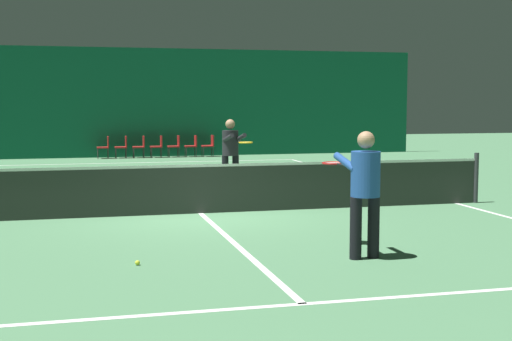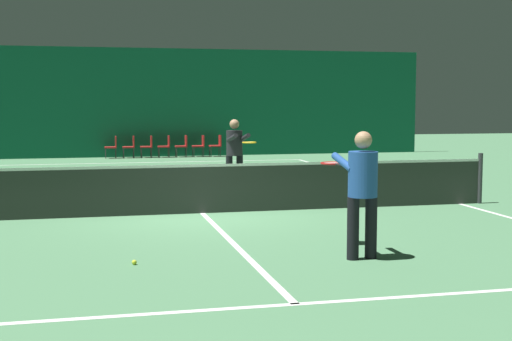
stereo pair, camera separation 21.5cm
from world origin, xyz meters
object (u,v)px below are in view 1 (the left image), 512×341
object	(u,v)px
tennis_ball	(137,263)
courtside_chair_0	(105,146)
player_near	(364,184)
courtside_chair_6	(209,144)
courtside_chair_2	(141,145)
courtside_chair_1	(123,145)
courtside_chair_3	(158,145)
player_far	(231,149)
courtside_chair_5	(193,144)
courtside_chair_4	(175,145)
tennis_net	(200,187)

from	to	relation	value
tennis_ball	courtside_chair_0	bearing A→B (deg)	89.00
player_near	courtside_chair_0	bearing A→B (deg)	3.02
player_near	courtside_chair_6	world-z (taller)	player_near
courtside_chair_2	courtside_chair_6	distance (m)	2.69
courtside_chair_0	courtside_chair_1	world-z (taller)	same
courtside_chair_3	courtside_chair_6	size ratio (longest dim) A/B	1.00
player_far	courtside_chair_0	xyz separation A→B (m)	(-2.58, 10.74, -0.52)
courtside_chair_3	courtside_chair_1	bearing A→B (deg)	-90.00
courtside_chair_2	courtside_chair_0	bearing A→B (deg)	-90.00
courtside_chair_5	courtside_chair_0	bearing A→B (deg)	-90.00
player_near	courtside_chair_5	bearing A→B (deg)	-7.30
courtside_chair_2	courtside_chair_5	distance (m)	2.02
player_far	courtside_chair_1	bearing A→B (deg)	-178.22
courtside_chair_1	courtside_chair_3	world-z (taller)	same
player_far	courtside_chair_4	bearing A→B (deg)	171.10
player_far	courtside_chair_1	xyz separation A→B (m)	(-1.91, 10.74, -0.52)
courtside_chair_5	tennis_ball	world-z (taller)	courtside_chair_5
courtside_chair_0	tennis_ball	xyz separation A→B (m)	(-0.32, -18.28, -0.45)
courtside_chair_1	player_near	bearing A→B (deg)	6.36
player_near	tennis_ball	distance (m)	3.23
courtside_chair_2	courtside_chair_4	bearing A→B (deg)	90.00
tennis_net	courtside_chair_5	distance (m)	14.31
player_far	courtside_chair_5	xyz separation A→B (m)	(0.79, 10.74, -0.52)
player_far	tennis_ball	distance (m)	8.14
tennis_net	courtside_chair_3	bearing A→B (deg)	86.84
courtside_chair_2	courtside_chair_5	size ratio (longest dim) A/B	1.00
courtside_chair_2	player_near	bearing A→B (deg)	4.30
courtside_chair_4	courtside_chair_6	world-z (taller)	same
courtside_chair_1	courtside_chair_5	world-z (taller)	same
player_near	courtside_chair_3	distance (m)	18.61
courtside_chair_4	player_near	bearing A→B (deg)	0.16
player_far	courtside_chair_4	distance (m)	10.76
player_far	courtside_chair_3	size ratio (longest dim) A/B	2.06
player_far	courtside_chair_0	distance (m)	11.06
tennis_ball	courtside_chair_2	bearing A→B (deg)	84.80
courtside_chair_1	courtside_chair_0	bearing A→B (deg)	-90.00
courtside_chair_1	courtside_chair_3	distance (m)	1.35
courtside_chair_4	tennis_net	bearing A→B (deg)	-5.87
tennis_ball	courtside_chair_3	bearing A→B (deg)	82.71
player_far	courtside_chair_0	world-z (taller)	player_far
tennis_net	tennis_ball	bearing A→B (deg)	-110.64
courtside_chair_4	courtside_chair_5	world-z (taller)	same
tennis_net	player_near	size ratio (longest dim) A/B	6.84
player_near	player_far	xyz separation A→B (m)	(-0.16, 7.85, -0.02)
courtside_chair_0	courtside_chair_2	distance (m)	1.35
player_near	player_far	world-z (taller)	player_near
courtside_chair_2	courtside_chair_3	bearing A→B (deg)	90.00
tennis_net	tennis_ball	size ratio (longest dim) A/B	181.82
tennis_net	courtside_chair_1	xyz separation A→B (m)	(-0.57, 14.15, -0.03)
courtside_chair_1	courtside_chair_3	size ratio (longest dim) A/B	1.00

